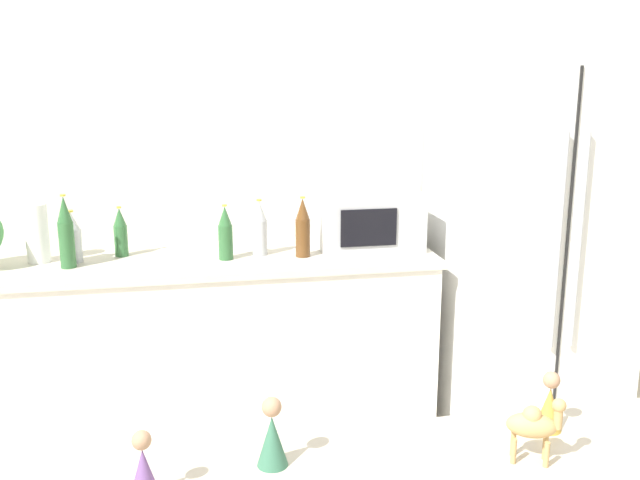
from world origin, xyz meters
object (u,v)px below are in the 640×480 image
at_px(back_bottle_5, 72,238).
at_px(back_bottle_4, 225,233).
at_px(refrigerator, 529,243).
at_px(back_bottle_0, 66,233).
at_px(microwave, 368,219).
at_px(camel_figurine, 534,424).
at_px(wise_man_figurine_blue, 143,469).
at_px(back_bottle_2, 121,233).
at_px(back_bottle_1, 303,228).
at_px(wise_man_figurine_purple, 549,405).
at_px(paper_towel_roll, 37,233).
at_px(back_bottle_3, 260,228).
at_px(wise_man_figurine_crimson, 272,436).

bearing_deg(back_bottle_5, back_bottle_4, -6.72).
distance_m(refrigerator, back_bottle_0, 2.19).
xyz_separation_m(microwave, camel_figurine, (-0.18, -2.05, 0.01)).
bearing_deg(wise_man_figurine_blue, microwave, 64.56).
height_order(microwave, back_bottle_0, back_bottle_0).
relative_size(back_bottle_2, back_bottle_5, 0.99).
distance_m(microwave, back_bottle_4, 0.70).
relative_size(back_bottle_1, back_bottle_4, 1.11).
distance_m(back_bottle_5, wise_man_figurine_purple, 2.31).
distance_m(back_bottle_2, camel_figurine, 2.33).
bearing_deg(back_bottle_0, back_bottle_4, 0.74).
xyz_separation_m(refrigerator, paper_towel_roll, (-2.33, 0.11, 0.13)).
xyz_separation_m(refrigerator, camel_figurine, (-0.99, -1.96, 0.14)).
bearing_deg(paper_towel_roll, microwave, -0.70).
bearing_deg(wise_man_figurine_purple, back_bottle_2, 118.54).
relative_size(back_bottle_0, back_bottle_5, 1.37).
bearing_deg(back_bottle_2, back_bottle_3, -8.78).
bearing_deg(back_bottle_5, back_bottle_1, -5.38).
bearing_deg(back_bottle_2, wise_man_figurine_purple, -61.46).
height_order(microwave, back_bottle_3, microwave).
height_order(back_bottle_1, back_bottle_2, back_bottle_1).
xyz_separation_m(refrigerator, back_bottle_1, (-1.14, -0.02, 0.13)).
distance_m(microwave, wise_man_figurine_crimson, 2.09).
xyz_separation_m(back_bottle_0, wise_man_figurine_crimson, (0.67, -1.86, -0.03)).
xyz_separation_m(camel_figurine, wise_man_figurine_purple, (0.10, 0.12, -0.02)).
distance_m(microwave, back_bottle_5, 1.37).
xyz_separation_m(back_bottle_5, wise_man_figurine_blue, (0.41, -2.01, 0.01)).
bearing_deg(wise_man_figurine_purple, back_bottle_4, 108.29).
distance_m(back_bottle_5, wise_man_figurine_crimson, 2.06).
distance_m(back_bottle_3, wise_man_figurine_blue, 2.03).
bearing_deg(back_bottle_2, refrigerator, -4.29).
bearing_deg(wise_man_figurine_blue, back_bottle_5, 101.44).
distance_m(paper_towel_roll, back_bottle_2, 0.36).
distance_m(back_bottle_0, wise_man_figurine_crimson, 1.98).
distance_m(back_bottle_0, back_bottle_2, 0.27).
height_order(back_bottle_4, wise_man_figurine_blue, back_bottle_4).
relative_size(camel_figurine, wise_man_figurine_crimson, 0.97).
bearing_deg(wise_man_figurine_purple, back_bottle_0, 125.30).
bearing_deg(microwave, wise_man_figurine_crimson, -109.92).
distance_m(back_bottle_1, camel_figurine, 1.95).
bearing_deg(back_bottle_0, back_bottle_5, 83.84).
bearing_deg(camel_figurine, paper_towel_roll, 122.99).
distance_m(back_bottle_0, back_bottle_4, 0.69).
xyz_separation_m(back_bottle_4, back_bottle_5, (-0.68, 0.08, -0.01)).
xyz_separation_m(microwave, back_bottle_1, (-0.34, -0.11, -0.01)).
bearing_deg(wise_man_figurine_crimson, microwave, 70.08).
bearing_deg(microwave, camel_figurine, -95.08).
bearing_deg(back_bottle_1, wise_man_figurine_crimson, -101.39).
bearing_deg(back_bottle_2, back_bottle_1, -11.34).
xyz_separation_m(back_bottle_2, camel_figurine, (0.98, -2.11, 0.04)).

